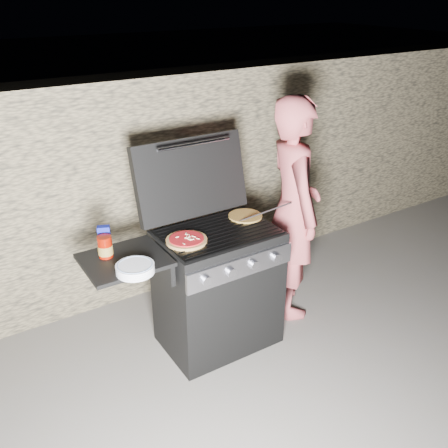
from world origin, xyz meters
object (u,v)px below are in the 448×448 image
pizza_topped (187,240)px  person (293,210)px  gas_grill (187,299)px  sauce_jar (105,247)px

pizza_topped → person: (0.97, 0.10, -0.06)m
pizza_topped → gas_grill: bearing=85.8°
sauce_jar → pizza_topped: bearing=-11.9°
gas_grill → sauce_jar: (-0.51, 0.08, 0.52)m
gas_grill → pizza_topped: 0.47m
gas_grill → person: person is taller
gas_grill → sauce_jar: size_ratio=9.75×
gas_grill → sauce_jar: 0.73m
pizza_topped → sauce_jar: bearing=168.1°
gas_grill → sauce_jar: sauce_jar is taller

